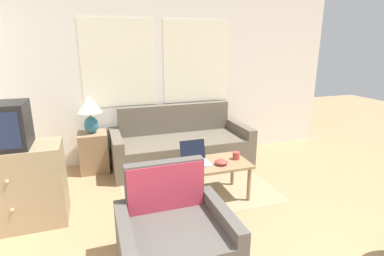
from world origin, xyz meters
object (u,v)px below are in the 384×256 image
object	(u,v)px
coffee_table	(205,168)
cup_navy	(236,156)
couch	(181,147)
laptop	(195,158)
snack_bowl	(221,162)
television	(5,126)
table_lamp	(90,110)
tv_remote	(174,171)
armchair	(174,242)

from	to	relation	value
coffee_table	cup_navy	distance (m)	0.43
couch	laptop	world-z (taller)	couch
coffee_table	snack_bowl	bearing A→B (deg)	-26.49
television	laptop	bearing A→B (deg)	-1.47
television	table_lamp	size ratio (longest dim) A/B	0.82
couch	tv_remote	world-z (taller)	couch
armchair	laptop	bearing A→B (deg)	62.92
table_lamp	coffee_table	xyz separation A→B (m)	(1.25, -1.31, -0.52)
television	tv_remote	distance (m)	1.74
couch	armchair	xyz separation A→B (m)	(-0.71, -2.20, -0.01)
laptop	snack_bowl	xyz separation A→B (m)	(0.28, -0.15, -0.03)
cup_navy	tv_remote	distance (m)	0.83
coffee_table	cup_navy	size ratio (longest dim) A/B	11.55
armchair	coffee_table	bearing A→B (deg)	57.43
laptop	tv_remote	world-z (taller)	laptop
table_lamp	cup_navy	bearing A→B (deg)	-37.78
table_lamp	cup_navy	size ratio (longest dim) A/B	5.88
armchair	television	size ratio (longest dim) A/B	2.01
armchair	snack_bowl	world-z (taller)	armchair
table_lamp	tv_remote	xyz separation A→B (m)	(0.85, -1.41, -0.46)
table_lamp	tv_remote	bearing A→B (deg)	-59.01
table_lamp	tv_remote	size ratio (longest dim) A/B	3.50
laptop	snack_bowl	size ratio (longest dim) A/B	2.05
armchair	couch	bearing A→B (deg)	72.14
coffee_table	tv_remote	world-z (taller)	tv_remote
armchair	cup_navy	xyz separation A→B (m)	(1.08, 1.05, 0.24)
couch	tv_remote	distance (m)	1.36
laptop	tv_remote	bearing A→B (deg)	-151.43
television	cup_navy	distance (m)	2.51
laptop	cup_navy	xyz separation A→B (m)	(0.52, -0.05, -0.01)
cup_navy	laptop	bearing A→B (deg)	174.46
television	coffee_table	world-z (taller)	television
snack_bowl	armchair	bearing A→B (deg)	-131.39
coffee_table	laptop	bearing A→B (deg)	148.75
tv_remote	coffee_table	bearing A→B (deg)	14.39
television	snack_bowl	xyz separation A→B (m)	(2.20, -0.20, -0.59)
couch	cup_navy	size ratio (longest dim) A/B	22.73
television	snack_bowl	world-z (taller)	television
television	table_lamp	distance (m)	1.43
table_lamp	laptop	size ratio (longest dim) A/B	1.74
armchair	tv_remote	bearing A→B (deg)	74.51
armchair	laptop	distance (m)	1.26
armchair	snack_bowl	distance (m)	1.29
armchair	television	distance (m)	1.96
couch	snack_bowl	xyz separation A→B (m)	(0.13, -1.25, 0.22)
armchair	laptop	size ratio (longest dim) A/B	2.86
couch	table_lamp	world-z (taller)	table_lamp
armchair	coffee_table	size ratio (longest dim) A/B	0.84
couch	cup_navy	xyz separation A→B (m)	(0.37, -1.15, 0.23)
armchair	laptop	world-z (taller)	armchair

